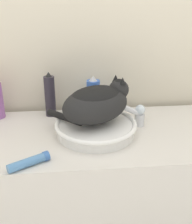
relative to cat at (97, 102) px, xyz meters
name	(u,v)px	position (x,y,z in m)	size (l,w,h in m)	color
wall_back	(97,35)	(0.03, 0.32, 0.22)	(8.00, 0.05, 2.40)	beige
vanity_counter	(103,208)	(0.03, 0.00, -0.56)	(1.14, 0.53, 0.83)	beige
sink_basin	(96,127)	(-0.01, 0.00, -0.11)	(0.35, 0.35, 0.06)	white
cat	(97,102)	(0.00, 0.00, 0.00)	(0.38, 0.30, 0.18)	black
faucet	(138,114)	(0.19, 0.05, -0.09)	(0.12, 0.06, 0.12)	silver
spray_bottle_trigger	(93,97)	(0.00, 0.21, -0.05)	(0.06, 0.06, 0.19)	#335BB7
hairspray_can_black	(50,96)	(-0.20, 0.21, -0.04)	(0.05, 0.05, 0.22)	#28232D
cream_tube	(29,162)	(-0.26, -0.22, -0.13)	(0.15, 0.10, 0.04)	#4C7FB2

